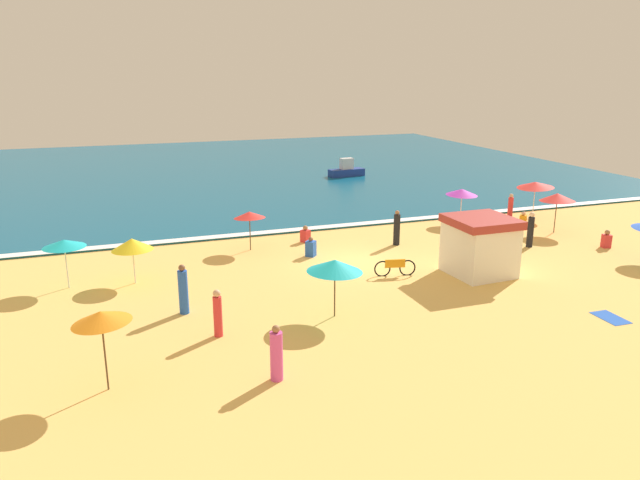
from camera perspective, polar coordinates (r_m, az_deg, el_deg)
name	(u,v)px	position (r m, az deg, el deg)	size (l,w,h in m)	color
ground_plane	(355,263)	(27.97, 3.31, -2.15)	(60.00, 60.00, 0.00)	#EDBC60
ocean_water	(230,170)	(54.16, -8.45, 6.51)	(60.00, 44.00, 0.10)	#0F567A
wave_breaker_foam	(310,228)	(33.59, -0.90, 1.13)	(57.00, 0.70, 0.01)	white
lifeguard_cabana	(480,245)	(26.94, 14.77, -0.50)	(2.61, 2.67, 2.52)	white
beach_umbrella_1	(535,185)	(38.43, 19.56, 4.91)	(2.46, 2.45, 2.20)	silver
beach_umbrella_2	(249,215)	(29.64, -6.63, 2.36)	(1.85, 1.86, 1.98)	#4C3823
beach_umbrella_3	(335,266)	(21.39, 1.40, -2.43)	(2.16, 2.15, 2.17)	#4C3823
beach_umbrella_4	(132,244)	(25.97, -17.21, -0.39)	(2.20, 2.20, 1.94)	silver
beach_umbrella_5	(557,197)	(35.04, 21.38, 3.76)	(2.33, 2.34, 2.20)	#4C3823
beach_umbrella_6	(64,244)	(26.29, -22.89, -0.31)	(1.98, 1.99, 2.03)	silver
beach_umbrella_7	(462,192)	(35.70, 13.17, 4.40)	(2.32, 2.33, 2.02)	silver
beach_umbrella_8	(101,317)	(17.45, -19.86, -6.84)	(2.03, 2.02, 2.38)	#4C3823
parked_bicycle	(395,267)	(26.29, 7.05, -2.55)	(1.78, 0.48, 0.76)	black
beachgoer_0	(397,229)	(30.79, 7.22, 1.06)	(0.46, 0.46, 1.78)	black
beachgoer_1	(531,230)	(31.96, 19.15, 0.89)	(0.39, 0.39, 1.79)	black
beachgoer_2	(305,235)	(31.20, -1.38, 0.49)	(0.56, 0.56, 0.87)	red
beachgoer_3	(311,248)	(28.79, -0.87, -0.75)	(0.59, 0.59, 0.95)	blue
beachgoer_4	(218,314)	(20.47, -9.58, -6.83)	(0.39, 0.39, 1.64)	red
beachgoer_5	(183,291)	(22.54, -12.71, -4.65)	(0.46, 0.46, 1.86)	blue
beachgoer_6	(510,208)	(36.95, 17.42, 2.85)	(0.39, 0.39, 1.66)	red
beachgoer_7	(606,240)	(33.40, 25.29, 0.03)	(0.46, 0.46, 0.91)	red
beachgoer_8	(523,220)	(36.27, 18.51, 1.81)	(0.54, 0.54, 0.83)	orange
beachgoer_9	(276,355)	(17.55, -4.11, -10.68)	(0.46, 0.46, 1.68)	#D84CA5
beach_towel_0	(496,255)	(30.28, 16.22, -1.35)	(1.33, 1.74, 0.01)	white
beach_towel_1	(610,318)	(24.25, 25.60, -6.59)	(0.81, 1.31, 0.01)	blue
beach_towel_2	(500,260)	(29.55, 16.54, -1.79)	(1.06, 1.89, 0.01)	white
small_boat_0	(346,170)	(50.17, 2.50, 6.54)	(3.02, 1.33, 1.47)	navy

